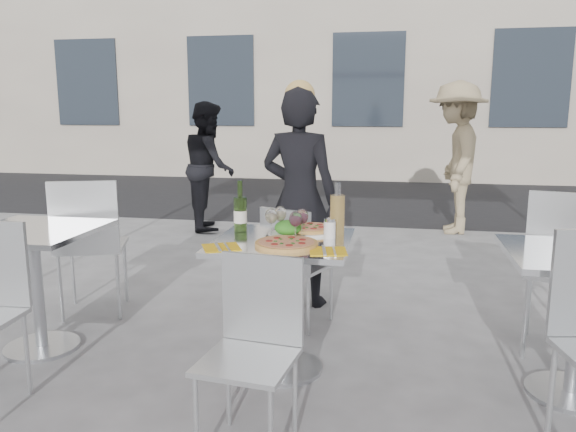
% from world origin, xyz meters
% --- Properties ---
extents(ground, '(80.00, 80.00, 0.00)m').
position_xyz_m(ground, '(0.00, 0.00, 0.00)').
color(ground, slate).
extents(street_asphalt, '(24.00, 5.00, 0.00)m').
position_xyz_m(street_asphalt, '(0.00, 6.50, 0.00)').
color(street_asphalt, black).
rests_on(street_asphalt, ground).
extents(main_table, '(0.72, 0.72, 0.75)m').
position_xyz_m(main_table, '(0.00, 0.00, 0.54)').
color(main_table, '#B7BABF').
rests_on(main_table, ground).
extents(side_table_left, '(0.72, 0.72, 0.75)m').
position_xyz_m(side_table_left, '(-1.50, 0.00, 0.54)').
color(side_table_left, '#B7BABF').
rests_on(side_table_left, ground).
extents(chair_far, '(0.48, 0.49, 0.81)m').
position_xyz_m(chair_far, '(-0.06, 0.64, 0.48)').
color(chair_far, silver).
rests_on(chair_far, ground).
extents(chair_near, '(0.42, 0.43, 0.82)m').
position_xyz_m(chair_near, '(0.01, -0.69, 0.49)').
color(chair_near, silver).
rests_on(chair_near, ground).
extents(side_chair_lfar, '(0.57, 0.58, 0.98)m').
position_xyz_m(side_chair_lfar, '(-1.47, 0.56, 0.58)').
color(side_chair_lfar, silver).
rests_on(side_chair_lfar, ground).
extents(side_chair_rfar, '(0.56, 0.57, 1.00)m').
position_xyz_m(side_chair_rfar, '(1.56, 0.45, 0.59)').
color(side_chair_rfar, silver).
rests_on(side_chair_rfar, ground).
extents(woman_diner, '(0.65, 0.50, 1.59)m').
position_xyz_m(woman_diner, '(-0.10, 1.13, 0.80)').
color(woman_diner, black).
rests_on(woman_diner, ground).
extents(pedestrian_a, '(0.80, 0.90, 1.53)m').
position_xyz_m(pedestrian_a, '(-1.62, 3.56, 0.76)').
color(pedestrian_a, black).
rests_on(pedestrian_a, ground).
extents(pedestrian_b, '(0.68, 1.15, 1.76)m').
position_xyz_m(pedestrian_b, '(1.27, 3.91, 0.88)').
color(pedestrian_b, '#9E8A65').
rests_on(pedestrian_b, ground).
extents(pizza_near, '(0.33, 0.33, 0.02)m').
position_xyz_m(pizza_near, '(0.04, -0.13, 0.76)').
color(pizza_near, tan).
rests_on(pizza_near, main_table).
extents(pizza_far, '(0.31, 0.31, 0.03)m').
position_xyz_m(pizza_far, '(0.11, 0.22, 0.77)').
color(pizza_far, white).
rests_on(pizza_far, main_table).
extents(salad_plate, '(0.22, 0.22, 0.09)m').
position_xyz_m(salad_plate, '(0.01, 0.10, 0.79)').
color(salad_plate, white).
rests_on(salad_plate, main_table).
extents(wine_bottle, '(0.07, 0.08, 0.29)m').
position_xyz_m(wine_bottle, '(-0.27, 0.14, 0.86)').
color(wine_bottle, '#395921').
rests_on(wine_bottle, main_table).
extents(carafe, '(0.08, 0.08, 0.29)m').
position_xyz_m(carafe, '(0.27, 0.19, 0.87)').
color(carafe, tan).
rests_on(carafe, main_table).
extents(sugar_shaker, '(0.06, 0.06, 0.11)m').
position_xyz_m(sugar_shaker, '(0.24, 0.08, 0.80)').
color(sugar_shaker, white).
rests_on(sugar_shaker, main_table).
extents(wineglass_white_a, '(0.07, 0.07, 0.16)m').
position_xyz_m(wineglass_white_a, '(-0.08, 0.06, 0.86)').
color(wineglass_white_a, white).
rests_on(wineglass_white_a, main_table).
extents(wineglass_white_b, '(0.07, 0.07, 0.16)m').
position_xyz_m(wineglass_white_b, '(-0.04, 0.13, 0.86)').
color(wineglass_white_b, white).
rests_on(wineglass_white_b, main_table).
extents(wineglass_red_a, '(0.07, 0.07, 0.16)m').
position_xyz_m(wineglass_red_a, '(0.07, -0.00, 0.86)').
color(wineglass_red_a, white).
rests_on(wineglass_red_a, main_table).
extents(wineglass_red_b, '(0.07, 0.07, 0.16)m').
position_xyz_m(wineglass_red_b, '(0.09, 0.08, 0.86)').
color(wineglass_red_b, white).
rests_on(wineglass_red_b, main_table).
extents(napkin_left, '(0.24, 0.24, 0.01)m').
position_xyz_m(napkin_left, '(-0.27, -0.23, 0.75)').
color(napkin_left, yellow).
rests_on(napkin_left, main_table).
extents(napkin_right, '(0.21, 0.21, 0.01)m').
position_xyz_m(napkin_right, '(0.27, -0.21, 0.75)').
color(napkin_right, yellow).
rests_on(napkin_right, main_table).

